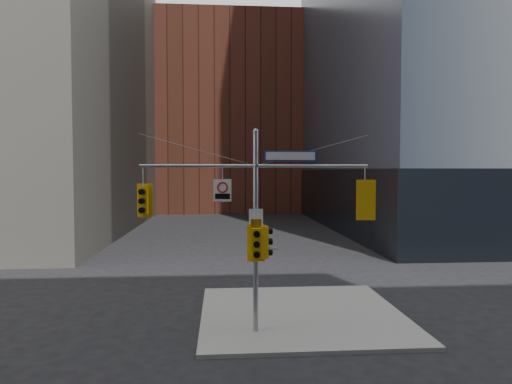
{
  "coord_description": "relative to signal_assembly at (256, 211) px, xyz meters",
  "views": [
    {
      "loc": [
        -1.2,
        -13.9,
        5.81
      ],
      "look_at": [
        0.01,
        2.0,
        5.09
      ],
      "focal_mm": 32.0,
      "sensor_mm": 36.0,
      "label": 1
    }
  ],
  "objects": [
    {
      "name": "regulatory_sign_arm",
      "position": [
        -1.16,
        -0.02,
        0.76
      ],
      "size": [
        0.62,
        0.13,
        0.78
      ],
      "rotation": [
        0.0,
        0.0,
        -0.13
      ],
      "color": "silver",
      "rests_on": "ground"
    },
    {
      "name": "street_sign_blade",
      "position": [
        1.22,
        0.0,
        1.93
      ],
      "size": [
        1.86,
        0.08,
        0.36
      ],
      "rotation": [
        0.0,
        0.0,
        0.02
      ],
      "color": "#10299A",
      "rests_on": "ground"
    },
    {
      "name": "podium_ne",
      "position": [
        28.0,
        30.01,
        -1.42
      ],
      "size": [
        36.4,
        36.4,
        6.0
      ],
      "primitive_type": "cube",
      "color": "black",
      "rests_on": "ground"
    },
    {
      "name": "regulatory_sign_pole",
      "position": [
        0.0,
        -0.12,
        -0.25
      ],
      "size": [
        0.5,
        0.09,
        0.65
      ],
      "rotation": [
        0.0,
        0.0,
        -0.12
      ],
      "color": "silver",
      "rests_on": "ground"
    },
    {
      "name": "sidewalk_corner",
      "position": [
        2.0,
        2.01,
        -4.34
      ],
      "size": [
        8.0,
        8.0,
        0.15
      ],
      "primitive_type": "cube",
      "color": "gray",
      "rests_on": "ground"
    },
    {
      "name": "signal_assembly",
      "position": [
        0.0,
        0.0,
        0.0
      ],
      "size": [
        8.0,
        0.8,
        7.3
      ],
      "color": "#979AA0",
      "rests_on": "ground"
    },
    {
      "name": "street_blade_ew",
      "position": [
        0.45,
        0.01,
        -1.36
      ],
      "size": [
        0.67,
        0.1,
        0.13
      ],
      "rotation": [
        0.0,
        0.0,
        0.1
      ],
      "color": "silver",
      "rests_on": "ground"
    },
    {
      "name": "traffic_light_west_arm",
      "position": [
        -3.88,
        0.01,
        0.38
      ],
      "size": [
        0.56,
        0.49,
        1.17
      ],
      "rotation": [
        0.0,
        0.0,
        -0.16
      ],
      "color": "#E9A70C",
      "rests_on": "ground"
    },
    {
      "name": "street_blade_ns",
      "position": [
        0.0,
        0.46,
        -1.65
      ],
      "size": [
        0.1,
        0.83,
        0.17
      ],
      "rotation": [
        0.0,
        0.0,
        -0.08
      ],
      "color": "#145926",
      "rests_on": "ground"
    },
    {
      "name": "traffic_light_pole_front",
      "position": [
        0.0,
        -0.27,
        -1.1
      ],
      "size": [
        0.63,
        0.49,
        1.31
      ],
      "rotation": [
        0.0,
        0.0,
        -0.01
      ],
      "color": "#E9A70C",
      "rests_on": "ground"
    },
    {
      "name": "brick_midrise",
      "position": [
        0.0,
        56.01,
        9.58
      ],
      "size": [
        26.0,
        20.0,
        28.0
      ],
      "primitive_type": "cube",
      "color": "brown",
      "rests_on": "ground"
    },
    {
      "name": "ground",
      "position": [
        0.0,
        -1.99,
        -4.42
      ],
      "size": [
        160.0,
        160.0,
        0.0
      ],
      "primitive_type": "plane",
      "color": "black",
      "rests_on": "ground"
    },
    {
      "name": "traffic_light_pole_side",
      "position": [
        0.33,
        0.02,
        -1.09
      ],
      "size": [
        0.48,
        0.41,
        1.14
      ],
      "rotation": [
        0.0,
        0.0,
        1.77
      ],
      "color": "#E9A70C",
      "rests_on": "ground"
    },
    {
      "name": "traffic_light_east_arm",
      "position": [
        3.9,
        0.0,
        0.38
      ],
      "size": [
        0.68,
        0.56,
        1.43
      ],
      "rotation": [
        0.0,
        0.0,
        3.07
      ],
      "color": "#E9A70C",
      "rests_on": "ground"
    }
  ]
}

